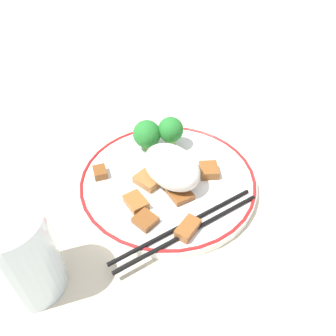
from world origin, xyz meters
TOP-DOWN VIEW (x-y plane):
  - ground_plane at (0.00, 0.00)m, footprint 3.00×3.00m
  - plate at (0.00, 0.00)m, footprint 0.27×0.27m
  - rice_mound at (0.01, -0.00)m, footprint 0.10×0.07m
  - broccoli_back_left at (-0.06, 0.05)m, footprint 0.04×0.04m
  - broccoli_back_center at (-0.08, 0.02)m, footprint 0.05×0.05m
  - meat_near_front at (-0.03, 0.02)m, footprint 0.03×0.04m
  - meat_near_left at (0.09, -0.04)m, footprint 0.03×0.04m
  - meat_near_right at (0.04, -0.01)m, footprint 0.04×0.04m
  - meat_near_back at (0.03, 0.05)m, footprint 0.04×0.04m
  - meat_on_rice_edge at (0.01, -0.07)m, footprint 0.04×0.03m
  - meat_mid_left at (0.05, -0.08)m, footprint 0.03×0.03m
  - meat_mid_right at (-0.01, -0.03)m, footprint 0.04×0.03m
  - meat_far_scatter at (-0.07, -0.07)m, footprint 0.03×0.03m
  - chopsticks at (0.09, -0.04)m, footprint 0.05×0.22m
  - drinking_glass at (0.03, -0.22)m, footprint 0.07×0.07m

SIDE VIEW (x-z plane):
  - ground_plane at x=0.00m, z-range 0.00..0.00m
  - plate at x=0.00m, z-range 0.00..0.02m
  - chopsticks at x=0.09m, z-range 0.01..0.02m
  - meat_near_front at x=-0.03m, z-range 0.01..0.02m
  - meat_near_right at x=0.04m, z-range 0.01..0.02m
  - meat_mid_left at x=0.05m, z-range 0.01..0.02m
  - meat_mid_right at x=-0.01m, z-range 0.01..0.03m
  - meat_on_rice_edge at x=0.01m, z-range 0.01..0.03m
  - meat_far_scatter at x=-0.07m, z-range 0.01..0.03m
  - meat_near_left at x=0.09m, z-range 0.01..0.03m
  - meat_near_back at x=0.03m, z-range 0.01..0.03m
  - rice_mound at x=0.01m, z-range 0.01..0.07m
  - broccoli_back_center at x=-0.08m, z-range 0.02..0.07m
  - broccoli_back_left at x=-0.06m, z-range 0.02..0.07m
  - drinking_glass at x=0.03m, z-range 0.00..0.12m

